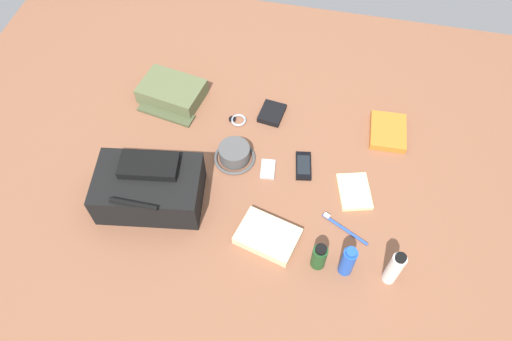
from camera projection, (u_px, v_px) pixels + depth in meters
ground_plane at (256, 178)px, 1.78m from camera, size 2.64×2.02×0.02m
backpack at (149, 187)px, 1.66m from camera, size 0.39×0.28×0.17m
toiletry_pouch at (172, 93)px, 1.96m from camera, size 0.27×0.25×0.07m
bucket_hat at (234, 154)px, 1.79m from camera, size 0.16×0.16×0.07m
toothpaste_tube at (394, 268)px, 1.49m from camera, size 0.04×0.04×0.17m
deodorant_spray at (348, 261)px, 1.51m from camera, size 0.05×0.05×0.15m
shampoo_bottle at (319, 256)px, 1.54m from camera, size 0.05×0.05×0.12m
paperback_novel at (388, 132)px, 1.87m from camera, size 0.14×0.18×0.03m
cell_phone at (303, 166)px, 1.79m from camera, size 0.08×0.13×0.01m
media_player at (268, 169)px, 1.78m from camera, size 0.06×0.09×0.01m
wristwatch at (238, 120)px, 1.91m from camera, size 0.07×0.06×0.01m
toothbrush at (342, 227)px, 1.65m from camera, size 0.17×0.09×0.02m
wallet at (271, 113)px, 1.93m from camera, size 0.10×0.12×0.02m
notepad at (354, 191)px, 1.73m from camera, size 0.15×0.17×0.02m
folded_towel at (268, 236)px, 1.62m from camera, size 0.23×0.19×0.04m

